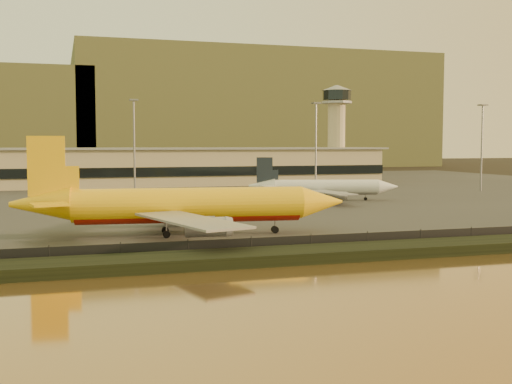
% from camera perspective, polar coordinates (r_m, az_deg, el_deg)
% --- Properties ---
extents(ground, '(900.00, 900.00, 0.00)m').
position_cam_1_polar(ground, '(94.36, 0.81, -4.29)').
color(ground, black).
rests_on(ground, ground).
extents(embankment, '(320.00, 7.00, 1.40)m').
position_cam_1_polar(embankment, '(78.45, 4.64, -5.54)').
color(embankment, black).
rests_on(embankment, ground).
extents(tarmac, '(320.00, 220.00, 0.20)m').
position_cam_1_polar(tarmac, '(186.55, -8.16, -0.04)').
color(tarmac, '#2D2D2D').
rests_on(tarmac, ground).
extents(perimeter_fence, '(300.00, 0.05, 2.20)m').
position_cam_1_polar(perimeter_fence, '(82.03, 3.61, -4.68)').
color(perimeter_fence, black).
rests_on(perimeter_fence, tarmac).
extents(terminal_building, '(202.00, 25.00, 12.60)m').
position_cam_1_polar(terminal_building, '(214.97, -13.27, 2.10)').
color(terminal_building, tan).
rests_on(terminal_building, tarmac).
extents(control_tower, '(11.20, 11.20, 35.50)m').
position_cam_1_polar(control_tower, '(241.03, 7.17, 6.08)').
color(control_tower, tan).
rests_on(control_tower, tarmac).
extents(apron_light_masts, '(152.20, 12.20, 25.40)m').
position_cam_1_polar(apron_light_masts, '(169.52, -2.13, 4.85)').
color(apron_light_masts, slate).
rests_on(apron_light_masts, tarmac).
extents(distant_hills, '(470.00, 160.00, 70.00)m').
position_cam_1_polar(distant_hills, '(429.23, -16.07, 6.45)').
color(distant_hills, brown).
rests_on(distant_hills, ground).
extents(dhl_cargo_jet, '(50.40, 49.04, 15.05)m').
position_cam_1_polar(dhl_cargo_jet, '(97.74, -6.46, -1.24)').
color(dhl_cargo_jet, yellow).
rests_on(dhl_cargo_jet, tarmac).
extents(white_narrowbody_jet, '(36.51, 34.93, 10.62)m').
position_cam_1_polar(white_narrowbody_jet, '(158.00, 6.04, 0.39)').
color(white_narrowbody_jet, silver).
rests_on(white_narrowbody_jet, tarmac).
extents(gse_vehicle_yellow, '(4.58, 3.45, 1.88)m').
position_cam_1_polar(gse_vehicle_yellow, '(129.05, 2.35, -1.46)').
color(gse_vehicle_yellow, yellow).
rests_on(gse_vehicle_yellow, tarmac).
extents(gse_vehicle_white, '(4.00, 2.52, 1.67)m').
position_cam_1_polar(gse_vehicle_white, '(120.86, -7.29, -1.93)').
color(gse_vehicle_white, silver).
rests_on(gse_vehicle_white, tarmac).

